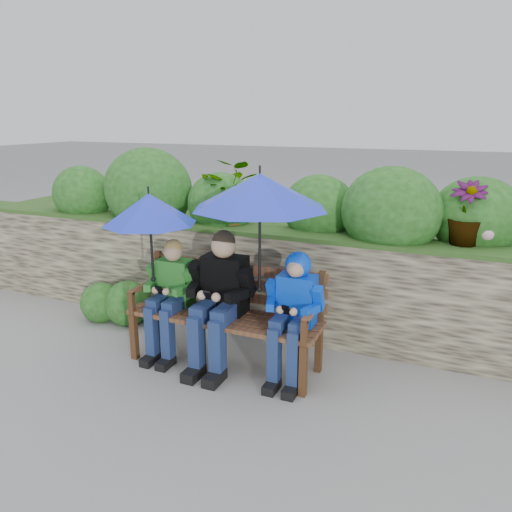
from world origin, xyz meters
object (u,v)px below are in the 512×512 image
at_px(park_bench, 227,308).
at_px(boy_right, 294,306).
at_px(boy_middle, 219,294).
at_px(boy_left, 170,292).
at_px(umbrella_right, 260,191).
at_px(umbrella_left, 149,209).

xyz_separation_m(park_bench, boy_right, (0.61, -0.06, 0.13)).
bearing_deg(boy_middle, boy_right, 2.15).
relative_size(park_bench, boy_left, 1.59).
bearing_deg(umbrella_right, boy_middle, -169.07).
distance_m(park_bench, umbrella_right, 1.06).
bearing_deg(boy_left, park_bench, 7.65).
bearing_deg(boy_left, boy_right, 0.58).
xyz_separation_m(boy_left, umbrella_left, (-0.15, -0.02, 0.73)).
height_order(boy_left, umbrella_right, umbrella_right).
bearing_deg(park_bench, umbrella_left, -172.07).
bearing_deg(umbrella_left, boy_middle, 0.99).
relative_size(boy_left, boy_middle, 0.89).
bearing_deg(umbrella_left, park_bench, 7.93).
bearing_deg(boy_right, park_bench, 174.52).
distance_m(boy_left, boy_middle, 0.49).
height_order(boy_middle, boy_right, boy_middle).
bearing_deg(boy_right, boy_middle, -177.85).
xyz_separation_m(boy_middle, boy_right, (0.64, 0.02, -0.01)).
xyz_separation_m(boy_left, umbrella_right, (0.83, 0.05, 0.92)).
height_order(park_bench, boy_left, boy_left).
xyz_separation_m(umbrella_left, umbrella_right, (0.98, 0.08, 0.20)).
xyz_separation_m(boy_right, umbrella_right, (-0.31, 0.04, 0.88)).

